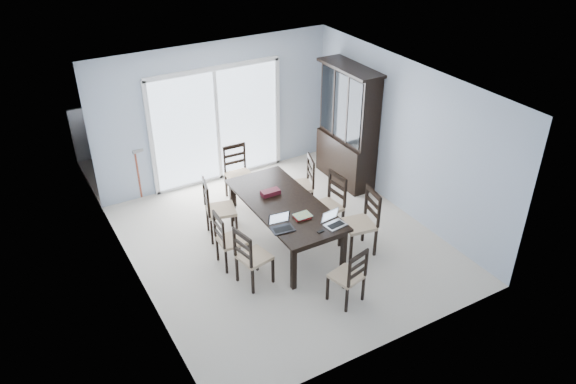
# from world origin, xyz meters

# --- Properties ---
(floor) EXTENTS (5.00, 5.00, 0.00)m
(floor) POSITION_xyz_m (0.00, 0.00, 0.00)
(floor) COLOR silver
(floor) RESTS_ON ground
(ceiling) EXTENTS (5.00, 5.00, 0.00)m
(ceiling) POSITION_xyz_m (0.00, 0.00, 2.60)
(ceiling) COLOR white
(ceiling) RESTS_ON back_wall
(back_wall) EXTENTS (4.50, 0.02, 2.60)m
(back_wall) POSITION_xyz_m (0.00, 2.50, 1.30)
(back_wall) COLOR #AAB7CB
(back_wall) RESTS_ON floor
(wall_left) EXTENTS (0.02, 5.00, 2.60)m
(wall_left) POSITION_xyz_m (-2.25, 0.00, 1.30)
(wall_left) COLOR #AAB7CB
(wall_left) RESTS_ON floor
(wall_right) EXTENTS (0.02, 5.00, 2.60)m
(wall_right) POSITION_xyz_m (2.25, 0.00, 1.30)
(wall_right) COLOR #AAB7CB
(wall_right) RESTS_ON floor
(balcony) EXTENTS (4.50, 2.00, 0.10)m
(balcony) POSITION_xyz_m (0.00, 3.50, -0.05)
(balcony) COLOR gray
(balcony) RESTS_ON ground
(railing) EXTENTS (4.50, 0.06, 1.10)m
(railing) POSITION_xyz_m (0.00, 4.50, 0.55)
(railing) COLOR #99999E
(railing) RESTS_ON balcony
(dining_table) EXTENTS (1.00, 2.20, 0.75)m
(dining_table) POSITION_xyz_m (0.00, 0.00, 0.67)
(dining_table) COLOR black
(dining_table) RESTS_ON floor
(china_hutch) EXTENTS (0.50, 1.38, 2.20)m
(china_hutch) POSITION_xyz_m (2.02, 1.25, 1.07)
(china_hutch) COLOR black
(china_hutch) RESTS_ON floor
(sliding_door) EXTENTS (2.52, 0.05, 2.18)m
(sliding_door) POSITION_xyz_m (0.00, 2.48, 1.09)
(sliding_door) COLOR silver
(sliding_door) RESTS_ON floor
(chair_left_near) EXTENTS (0.49, 0.48, 1.07)m
(chair_left_near) POSITION_xyz_m (-0.91, -0.62, 0.57)
(chair_left_near) COLOR black
(chair_left_near) RESTS_ON floor
(chair_left_mid) EXTENTS (0.42, 0.40, 1.04)m
(chair_left_mid) POSITION_xyz_m (-1.01, -0.06, 0.55)
(chair_left_mid) COLOR black
(chair_left_mid) RESTS_ON floor
(chair_left_far) EXTENTS (0.54, 0.53, 1.17)m
(chair_left_far) POSITION_xyz_m (-0.85, 0.72, 0.62)
(chair_left_far) COLOR black
(chair_left_far) RESTS_ON floor
(chair_right_near) EXTENTS (0.53, 0.52, 1.19)m
(chair_right_near) POSITION_xyz_m (0.98, -0.74, 0.63)
(chair_right_near) COLOR black
(chair_right_near) RESTS_ON floor
(chair_right_mid) EXTENTS (0.48, 0.47, 1.17)m
(chair_right_mid) POSITION_xyz_m (0.83, -0.05, 0.62)
(chair_right_mid) COLOR black
(chair_right_mid) RESTS_ON floor
(chair_right_far) EXTENTS (0.55, 0.54, 1.13)m
(chair_right_far) POSITION_xyz_m (0.80, 0.73, 0.60)
(chair_right_far) COLOR black
(chair_right_far) RESTS_ON floor
(chair_end_near) EXTENTS (0.46, 0.47, 1.01)m
(chair_end_near) POSITION_xyz_m (0.09, -1.65, 0.53)
(chair_end_near) COLOR black
(chair_end_near) RESTS_ON floor
(chair_end_far) EXTENTS (0.43, 0.45, 1.13)m
(chair_end_far) POSITION_xyz_m (0.00, 1.68, 0.60)
(chair_end_far) COLOR black
(chair_end_far) RESTS_ON floor
(laptop_dark) EXTENTS (0.34, 0.26, 0.22)m
(laptop_dark) POSITION_xyz_m (-0.37, -0.61, 0.80)
(laptop_dark) COLOR black
(laptop_dark) RESTS_ON dining_table
(laptop_silver) EXTENTS (0.32, 0.25, 0.21)m
(laptop_silver) POSITION_xyz_m (0.33, -0.89, 0.80)
(laptop_silver) COLOR silver
(laptop_silver) RESTS_ON dining_table
(book_stack) EXTENTS (0.26, 0.20, 0.04)m
(book_stack) POSITION_xyz_m (0.03, -0.48, 0.77)
(book_stack) COLOR maroon
(book_stack) RESTS_ON dining_table
(cell_phone) EXTENTS (0.11, 0.06, 0.01)m
(cell_phone) POSITION_xyz_m (0.06, -0.92, 0.76)
(cell_phone) COLOR black
(cell_phone) RESTS_ON dining_table
(game_box) EXTENTS (0.30, 0.15, 0.07)m
(game_box) POSITION_xyz_m (-0.06, 0.32, 0.79)
(game_box) COLOR #4E0F1D
(game_box) RESTS_ON dining_table
(hot_tub) EXTENTS (2.08, 1.93, 0.94)m
(hot_tub) POSITION_xyz_m (-0.83, 3.43, 0.47)
(hot_tub) COLOR brown
(hot_tub) RESTS_ON balcony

